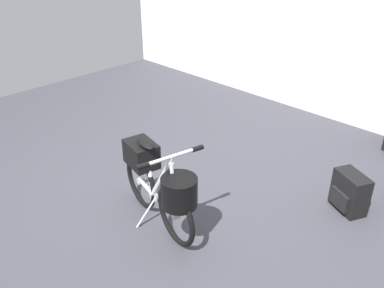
{
  "coord_description": "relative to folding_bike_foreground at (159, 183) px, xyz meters",
  "views": [
    {
      "loc": [
        2.1,
        -1.86,
        2.14
      ],
      "look_at": [
        0.01,
        0.25,
        0.55
      ],
      "focal_mm": 38.61,
      "sensor_mm": 36.0,
      "label": 1
    }
  ],
  "objects": [
    {
      "name": "ground_plane",
      "position": [
        -0.08,
        0.17,
        -0.4
      ],
      "size": [
        7.15,
        7.15,
        0.0
      ],
      "primitive_type": "plane",
      "color": "#38383F"
    },
    {
      "name": "back_wall",
      "position": [
        -0.08,
        2.88,
        0.94
      ],
      "size": [
        7.15,
        0.1,
        2.68
      ],
      "primitive_type": "cube",
      "color": "white",
      "rests_on": "ground_plane"
    },
    {
      "name": "folding_bike_foreground",
      "position": [
        0.0,
        0.0,
        0.0
      ],
      "size": [
        1.03,
        0.53,
        0.74
      ],
      "color": "black",
      "rests_on": "ground_plane"
    },
    {
      "name": "backpack_on_floor",
      "position": [
        0.96,
        1.24,
        -0.23
      ],
      "size": [
        0.35,
        0.29,
        0.34
      ],
      "color": "black",
      "rests_on": "ground_plane"
    }
  ]
}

